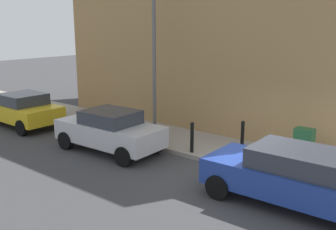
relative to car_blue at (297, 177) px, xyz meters
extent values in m
plane|color=#38383A|center=(0.50, 1.67, -0.77)|extent=(80.00, 80.00, 0.00)
cube|color=gray|center=(2.42, 7.67, -0.69)|extent=(2.56, 30.00, 0.15)
cube|color=#9E7A4C|center=(6.90, 6.27, 3.94)|extent=(6.41, 13.20, 9.41)
cube|color=navy|center=(0.00, 0.02, -0.12)|extent=(1.78, 4.48, 0.66)
cube|color=#2D333D|center=(0.00, -0.05, 0.44)|extent=(1.55, 2.26, 0.50)
cylinder|color=black|center=(-0.84, 1.69, -0.45)|extent=(0.23, 0.64, 0.64)
cylinder|color=black|center=(0.80, 1.70, -0.45)|extent=(0.23, 0.64, 0.64)
cube|color=#B7B7BC|center=(0.06, 6.61, -0.10)|extent=(1.78, 3.95, 0.69)
cube|color=#2D333D|center=(0.07, 6.54, 0.46)|extent=(1.51, 1.82, 0.47)
cylinder|color=black|center=(-0.76, 7.99, -0.45)|extent=(0.24, 0.65, 0.64)
cylinder|color=black|center=(0.80, 8.03, -0.45)|extent=(0.24, 0.65, 0.64)
cylinder|color=black|center=(-0.68, 5.19, -0.45)|extent=(0.24, 0.65, 0.64)
cylinder|color=black|center=(0.88, 5.23, -0.45)|extent=(0.24, 0.65, 0.64)
cube|color=gold|center=(0.07, 12.19, -0.12)|extent=(1.84, 4.01, 0.65)
cube|color=#2D333D|center=(0.07, 11.95, 0.43)|extent=(1.59, 1.73, 0.49)
cylinder|color=black|center=(0.93, 13.62, -0.45)|extent=(0.23, 0.64, 0.64)
cylinder|color=black|center=(-0.79, 10.75, -0.45)|extent=(0.23, 0.64, 0.64)
cylinder|color=black|center=(0.89, 10.73, -0.45)|extent=(0.23, 0.64, 0.64)
cube|color=#1E4C28|center=(2.49, 0.74, -0.04)|extent=(0.40, 0.55, 1.15)
cube|color=#333333|center=(2.49, 0.74, -0.58)|extent=(0.46, 0.61, 0.08)
cylinder|color=black|center=(2.59, 2.84, -0.14)|extent=(0.12, 0.12, 0.95)
sphere|color=black|center=(2.59, 2.84, 0.35)|extent=(0.14, 0.14, 0.14)
cylinder|color=black|center=(1.39, 4.06, -0.14)|extent=(0.12, 0.12, 0.95)
sphere|color=black|center=(1.39, 4.06, 0.35)|extent=(0.14, 0.14, 0.14)
cylinder|color=#59595B|center=(2.51, 6.65, 2.13)|extent=(0.14, 0.14, 5.50)
camera|label=1|loc=(-8.72, -2.99, 3.58)|focal=41.32mm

